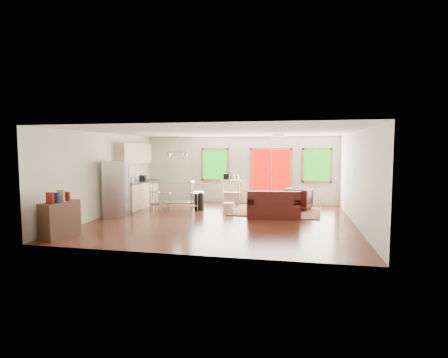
% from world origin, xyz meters
% --- Properties ---
extents(floor, '(7.50, 7.00, 0.02)m').
position_xyz_m(floor, '(0.00, 0.00, -0.01)').
color(floor, '#34150D').
rests_on(floor, ground).
extents(ceiling, '(7.50, 7.00, 0.02)m').
position_xyz_m(ceiling, '(0.00, 0.00, 2.61)').
color(ceiling, silver).
rests_on(ceiling, ground).
extents(back_wall, '(7.50, 0.02, 2.60)m').
position_xyz_m(back_wall, '(0.00, 3.51, 1.30)').
color(back_wall, beige).
rests_on(back_wall, ground).
extents(left_wall, '(0.02, 7.00, 2.60)m').
position_xyz_m(left_wall, '(-3.76, 0.00, 1.30)').
color(left_wall, beige).
rests_on(left_wall, ground).
extents(right_wall, '(0.02, 7.00, 2.60)m').
position_xyz_m(right_wall, '(3.76, 0.00, 1.30)').
color(right_wall, beige).
rests_on(right_wall, ground).
extents(front_wall, '(7.50, 0.02, 2.60)m').
position_xyz_m(front_wall, '(0.00, -3.51, 1.30)').
color(front_wall, beige).
rests_on(front_wall, ground).
extents(window_left, '(1.10, 0.05, 1.30)m').
position_xyz_m(window_left, '(-1.00, 3.46, 1.50)').
color(window_left, '#0E4E0A').
rests_on(window_left, back_wall).
extents(french_doors, '(1.60, 0.05, 2.10)m').
position_xyz_m(french_doors, '(1.20, 3.46, 1.10)').
color(french_doors, '#A20400').
rests_on(french_doors, back_wall).
extents(window_right, '(1.10, 0.05, 1.30)m').
position_xyz_m(window_right, '(2.90, 3.46, 1.50)').
color(window_right, '#0E4E0A').
rests_on(window_right, back_wall).
extents(rug, '(3.05, 2.43, 0.03)m').
position_xyz_m(rug, '(1.50, 1.72, 0.01)').
color(rug, '#4C6136').
rests_on(rug, floor).
extents(loveseat, '(1.71, 1.12, 0.85)m').
position_xyz_m(loveseat, '(1.45, 0.71, 0.34)').
color(loveseat, black).
rests_on(loveseat, floor).
extents(coffee_table, '(1.10, 0.80, 0.40)m').
position_xyz_m(coffee_table, '(1.69, 1.93, 0.34)').
color(coffee_table, '#341E13').
rests_on(coffee_table, floor).
extents(armchair, '(1.01, 0.97, 0.84)m').
position_xyz_m(armchair, '(2.24, 2.27, 0.42)').
color(armchair, black).
rests_on(armchair, floor).
extents(ottoman, '(0.68, 0.68, 0.36)m').
position_xyz_m(ottoman, '(0.93, 2.10, 0.18)').
color(ottoman, black).
rests_on(ottoman, floor).
extents(pouf, '(0.40, 0.40, 0.32)m').
position_xyz_m(pouf, '(-0.06, 1.36, 0.16)').
color(pouf, silver).
rests_on(pouf, floor).
extents(vase, '(0.21, 0.22, 0.32)m').
position_xyz_m(vase, '(1.90, 1.82, 0.52)').
color(vase, silver).
rests_on(vase, coffee_table).
extents(book, '(0.20, 0.03, 0.26)m').
position_xyz_m(book, '(2.09, 1.93, 0.53)').
color(book, maroon).
rests_on(book, coffee_table).
extents(cabinets, '(0.64, 2.24, 2.30)m').
position_xyz_m(cabinets, '(-3.49, 1.70, 0.93)').
color(cabinets, tan).
rests_on(cabinets, floor).
extents(refrigerator, '(0.84, 0.82, 1.74)m').
position_xyz_m(refrigerator, '(-3.34, -0.06, 0.87)').
color(refrigerator, '#B7BABC').
rests_on(refrigerator, floor).
extents(island, '(1.64, 0.91, 0.98)m').
position_xyz_m(island, '(-2.10, 1.48, 0.68)').
color(island, '#B7BABC').
rests_on(island, floor).
extents(cup, '(0.13, 0.11, 0.12)m').
position_xyz_m(cup, '(-1.42, 1.29, 1.01)').
color(cup, silver).
rests_on(cup, island).
extents(bar_stool_a, '(0.40, 0.40, 0.67)m').
position_xyz_m(bar_stool_a, '(-2.58, 1.15, 0.50)').
color(bar_stool_a, '#B7BABC').
rests_on(bar_stool_a, floor).
extents(bar_stool_b, '(0.36, 0.36, 0.68)m').
position_xyz_m(bar_stool_b, '(-2.10, 0.90, 0.50)').
color(bar_stool_b, '#B7BABC').
rests_on(bar_stool_b, floor).
extents(bar_stool_c, '(0.39, 0.39, 0.64)m').
position_xyz_m(bar_stool_c, '(-1.23, 1.24, 0.48)').
color(bar_stool_c, '#B7BABC').
rests_on(bar_stool_c, floor).
extents(trash_can, '(0.36, 0.36, 0.64)m').
position_xyz_m(trash_can, '(-1.14, 1.56, 0.33)').
color(trash_can, black).
rests_on(trash_can, floor).
extents(kitchen_cart, '(0.78, 0.53, 1.15)m').
position_xyz_m(kitchen_cart, '(-0.33, 3.35, 0.79)').
color(kitchen_cart, tan).
rests_on(kitchen_cart, floor).
extents(bookshelf, '(0.50, 1.01, 1.14)m').
position_xyz_m(bookshelf, '(-3.35, -2.76, 0.45)').
color(bookshelf, '#341E13').
rests_on(bookshelf, floor).
extents(ceiling_flush, '(0.35, 0.35, 0.12)m').
position_xyz_m(ceiling_flush, '(1.60, 0.60, 2.53)').
color(ceiling_flush, white).
rests_on(ceiling_flush, ceiling).
extents(pendant_light, '(0.80, 0.18, 0.79)m').
position_xyz_m(pendant_light, '(-1.90, 1.50, 1.90)').
color(pendant_light, gray).
rests_on(pendant_light, ceiling).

